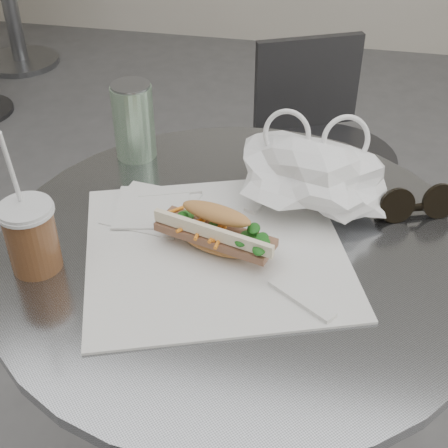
% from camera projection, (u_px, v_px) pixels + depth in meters
% --- Properties ---
extents(cafe_table, '(0.76, 0.76, 0.74)m').
position_uv_depth(cafe_table, '(236.00, 362.00, 1.13)').
color(cafe_table, slate).
rests_on(cafe_table, ground).
extents(chair_far, '(0.41, 0.44, 0.73)m').
position_uv_depth(chair_far, '(316.00, 190.00, 1.82)').
color(chair_far, '#313134').
rests_on(chair_far, ground).
extents(sandwich_paper, '(0.49, 0.48, 0.00)m').
position_uv_depth(sandwich_paper, '(215.00, 249.00, 0.95)').
color(sandwich_paper, white).
rests_on(sandwich_paper, cafe_table).
extents(banh_mi, '(0.24, 0.15, 0.08)m').
position_uv_depth(banh_mi, '(216.00, 230.00, 0.93)').
color(banh_mi, tan).
rests_on(banh_mi, sandwich_paper).
extents(iced_coffee, '(0.08, 0.08, 0.23)m').
position_uv_depth(iced_coffee, '(31.00, 236.00, 0.89)').
color(iced_coffee, brown).
rests_on(iced_coffee, cafe_table).
extents(sunglasses, '(0.13, 0.07, 0.06)m').
position_uv_depth(sunglasses, '(417.00, 205.00, 1.01)').
color(sunglasses, black).
rests_on(sunglasses, cafe_table).
extents(plastic_bag, '(0.24, 0.19, 0.11)m').
position_uv_depth(plastic_bag, '(312.00, 176.00, 1.01)').
color(plastic_bag, white).
rests_on(plastic_bag, cafe_table).
extents(napkin_stack, '(0.14, 0.14, 0.01)m').
position_uv_depth(napkin_stack, '(152.00, 209.00, 1.03)').
color(napkin_stack, white).
rests_on(napkin_stack, cafe_table).
extents(drink_can, '(0.07, 0.07, 0.14)m').
position_uv_depth(drink_can, '(134.00, 121.00, 1.13)').
color(drink_can, '#508A57').
rests_on(drink_can, cafe_table).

